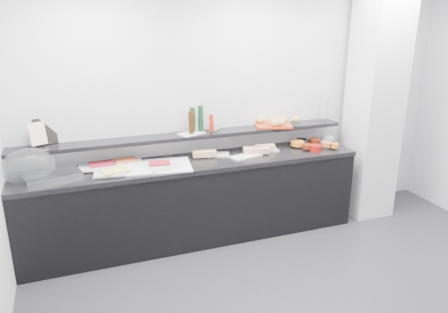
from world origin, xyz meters
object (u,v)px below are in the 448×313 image
object	(u,v)px
bread_tray	(273,125)
carafe	(323,108)
cloche_base	(52,174)
sandwich_plate_mid	(246,156)
condiment_tray	(191,133)
framed_print	(45,131)

from	to	relation	value
bread_tray	carafe	world-z (taller)	carafe
cloche_base	sandwich_plate_mid	bearing A→B (deg)	-16.88
condiment_tray	carafe	xyz separation A→B (m)	(1.65, 0.04, 0.14)
sandwich_plate_mid	bread_tray	bearing A→B (deg)	12.17
cloche_base	sandwich_plate_mid	world-z (taller)	cloche_base
framed_print	bread_tray	bearing A→B (deg)	-16.33
framed_print	condiment_tray	distance (m)	1.45
cloche_base	bread_tray	distance (m)	2.41
bread_tray	carafe	bearing A→B (deg)	20.40
framed_print	cloche_base	bearing A→B (deg)	-99.41
sandwich_plate_mid	condiment_tray	bearing A→B (deg)	142.95
cloche_base	condiment_tray	size ratio (longest dim) A/B	1.90
condiment_tray	carafe	world-z (taller)	carafe
sandwich_plate_mid	carafe	bearing A→B (deg)	-1.37
cloche_base	carafe	xyz separation A→B (m)	(3.07, 0.18, 0.38)
framed_print	bread_tray	size ratio (longest dim) A/B	0.65
condiment_tray	bread_tray	distance (m)	0.97
bread_tray	carafe	distance (m)	0.69
cloche_base	bread_tray	bearing A→B (deg)	-11.26
sandwich_plate_mid	bread_tray	size ratio (longest dim) A/B	0.87
condiment_tray	bread_tray	bearing A→B (deg)	-22.42
carafe	framed_print	bearing A→B (deg)	178.55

